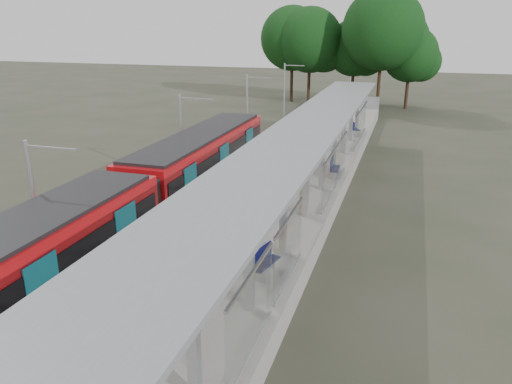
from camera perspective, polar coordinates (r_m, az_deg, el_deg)
trackbed at (r=29.87m, az=-4.31°, el=1.08°), size 3.00×70.00×0.24m
platform at (r=28.47m, az=4.14°, el=1.00°), size 6.00×50.00×1.00m
tactile_strip at (r=28.98m, az=-0.75°, el=2.42°), size 0.60×50.00×0.02m
end_fence at (r=52.30m, az=10.58°, el=10.12°), size 6.00×0.10×1.20m
train at (r=21.15m, az=-13.89°, el=-1.44°), size 2.74×27.60×3.62m
canopy at (r=23.59m, az=6.02°, el=6.52°), size 3.27×38.00×3.66m
tree_cluster at (r=59.46m, az=10.22°, el=16.83°), size 20.37×11.28×12.88m
catenary_masts at (r=28.93m, az=-8.35°, el=6.08°), size 2.08×48.16×5.40m
bench_near at (r=17.07m, az=0.84°, el=-7.86°), size 0.76×1.47×0.96m
bench_mid at (r=28.26m, az=8.85°, el=2.85°), size 0.52×1.48×1.00m
bench_far at (r=39.50m, az=11.09°, el=7.25°), size 0.95×1.52×1.00m
info_pillar_near at (r=16.46m, az=-4.31°, el=-8.00°), size 0.39×0.39×1.74m
info_pillar_far at (r=22.49m, az=5.36°, el=-0.72°), size 0.36×0.36×1.59m
litter_bin at (r=17.21m, az=-0.71°, el=-7.94°), size 0.52×0.52×0.85m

